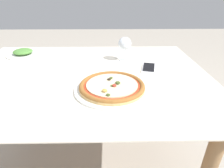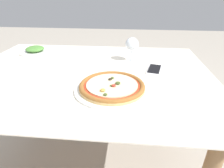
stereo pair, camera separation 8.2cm
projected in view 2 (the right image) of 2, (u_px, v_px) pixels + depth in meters
The scene contains 7 objects.
ground_plane at pixel (93, 166), 1.34m from camera, with size 10.00×10.00×0.00m, color #B2A899.
dining_table at pixel (88, 86), 1.05m from camera, with size 1.33×0.99×0.73m.
pizza_plate at pixel (112, 87), 0.82m from camera, with size 0.33×0.33×0.04m.
fork at pixel (29, 65), 1.09m from camera, with size 0.03×0.17×0.00m.
wine_glass_far_left at pixel (132, 45), 1.11m from camera, with size 0.08×0.08×0.15m.
cell_phone at pixel (154, 70), 1.03m from camera, with size 0.10×0.16×0.01m.
side_plate at pixel (35, 50), 1.30m from camera, with size 0.21×0.21×0.05m.
Camera 2 is at (0.22, -0.91, 1.14)m, focal length 30.00 mm.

